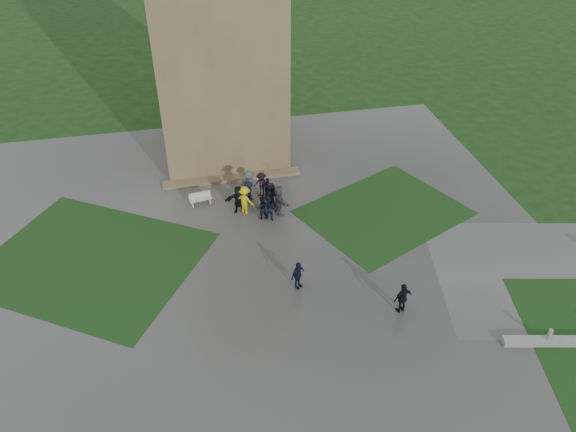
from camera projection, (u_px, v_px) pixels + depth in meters
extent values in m
plane|color=black|center=(259.00, 288.00, 28.55)|extent=(120.00, 120.00, 0.00)
cube|color=#3A3A37|center=(252.00, 263.00, 30.13)|extent=(34.00, 34.00, 0.02)
cube|color=black|center=(91.00, 260.00, 30.30)|extent=(14.10, 13.46, 0.01)
cube|color=black|center=(384.00, 212.00, 33.91)|extent=(11.12, 10.15, 0.01)
cube|color=brown|center=(215.00, 22.00, 35.16)|extent=(8.00, 8.00, 18.00)
cube|color=brown|center=(232.00, 178.00, 36.88)|extent=(9.00, 0.80, 0.22)
cylinder|color=gray|center=(549.00, 337.00, 25.33)|extent=(0.20, 0.20, 0.90)
cube|color=#B9B9B4|center=(201.00, 199.00, 34.37)|extent=(1.41, 0.62, 0.05)
cube|color=#B9B9B4|center=(192.00, 204.00, 34.33)|extent=(0.13, 0.37, 0.38)
cube|color=#B9B9B4|center=(210.00, 200.00, 34.65)|extent=(0.13, 0.37, 0.38)
cube|color=#B9B9B4|center=(200.00, 195.00, 34.39)|extent=(1.35, 0.26, 0.36)
imported|color=black|center=(271.00, 196.00, 33.87)|extent=(0.97, 1.00, 1.70)
imported|color=black|center=(268.00, 189.00, 34.62)|extent=(0.97, 0.66, 1.53)
imported|color=black|center=(261.00, 184.00, 34.93)|extent=(1.16, 1.12, 1.64)
imported|color=#434247|center=(249.00, 185.00, 34.61)|extent=(1.41, 1.19, 1.95)
imported|color=black|center=(249.00, 192.00, 34.35)|extent=(0.63, 1.02, 1.48)
imported|color=black|center=(239.00, 199.00, 33.47)|extent=(1.71, 0.79, 1.78)
imported|color=gold|center=(245.00, 200.00, 33.36)|extent=(1.31, 1.18, 1.82)
imported|color=black|center=(262.00, 208.00, 33.02)|extent=(0.75, 0.45, 1.49)
imported|color=black|center=(270.00, 210.00, 32.85)|extent=(0.84, 0.75, 1.50)
imported|color=#434247|center=(279.00, 200.00, 33.28)|extent=(0.98, 1.88, 1.93)
imported|color=#BB4D61|center=(261.00, 188.00, 32.22)|extent=(1.04, 1.04, 0.95)
imported|color=#6B3798|center=(267.00, 170.00, 33.80)|extent=(1.07, 1.07, 0.98)
imported|color=black|center=(298.00, 275.00, 28.16)|extent=(1.07, 0.98, 1.60)
imported|color=black|center=(403.00, 298.00, 26.75)|extent=(1.12, 0.81, 1.71)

